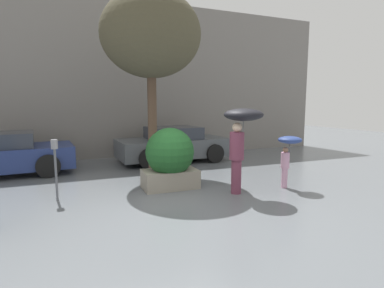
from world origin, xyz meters
TOP-DOWN VIEW (x-y plane):
  - ground_plane at (0.00, 0.00)m, footprint 40.00×40.00m
  - building_facade at (0.00, 6.50)m, footprint 18.00×0.30m
  - planter_box at (0.42, 1.44)m, footprint 1.34×1.19m
  - person_adult at (1.77, 0.36)m, footprint 0.88×0.88m
  - person_child at (3.12, 0.38)m, footprint 0.57×0.57m
  - parked_car_near at (1.61, 4.85)m, footprint 4.07×2.27m
  - parked_car_far at (-3.77, 4.54)m, footprint 4.08×2.35m
  - street_tree at (0.38, 2.98)m, footprint 2.80×2.80m
  - parking_meter at (-2.14, 1.42)m, footprint 0.14×0.14m

SIDE VIEW (x-z plane):
  - ground_plane at x=0.00m, z-range 0.00..0.00m
  - parked_car_far at x=-3.77m, z-range -0.03..1.22m
  - parked_car_near at x=1.61m, z-range -0.03..1.22m
  - planter_box at x=0.42m, z-range 0.01..1.51m
  - parking_meter at x=-2.14m, z-range 0.29..1.61m
  - person_child at x=3.12m, z-range 0.34..1.64m
  - person_adult at x=1.77m, z-range 0.51..2.48m
  - building_facade at x=0.00m, z-range 0.00..6.00m
  - street_tree at x=0.38m, z-range 1.37..6.55m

